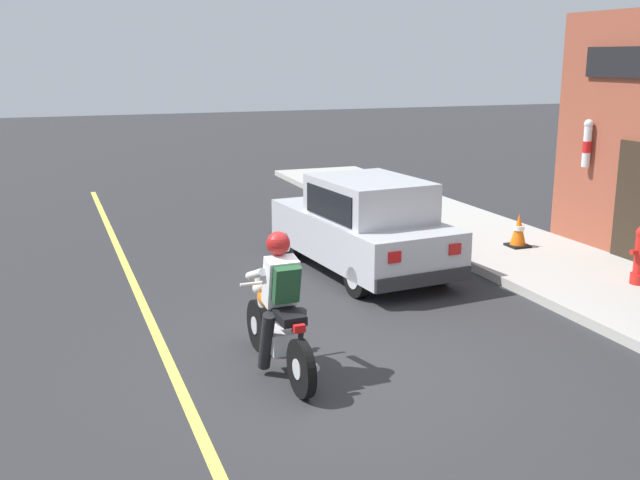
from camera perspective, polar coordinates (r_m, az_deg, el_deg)
The scene contains 6 objects.
ground_plane at distance 8.52m, azimuth 1.85°, elevation -10.02°, with size 80.00×80.00×0.00m, color #2B2B2D.
sidewalk_curb at distance 13.27m, azimuth 16.28°, elevation -1.48°, with size 2.60×22.00×0.14m, color #ADAAA3.
lane_stripe at distance 10.83m, azimuth -13.21°, elevation -5.07°, with size 0.12×19.80×0.01m, color #D1C64C.
motorcycle_with_rider at distance 8.29m, azimuth -3.16°, elevation -5.69°, with size 0.56×2.02×1.62m.
car_hatchback at distance 12.15m, azimuth 3.33°, elevation 1.06°, with size 1.98×3.92×1.57m.
traffic_cone at distance 13.75m, azimuth 14.89°, elevation 0.70°, with size 0.36×0.36×0.60m.
Camera 1 is at (-2.98, -7.20, 3.44)m, focal length 42.00 mm.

